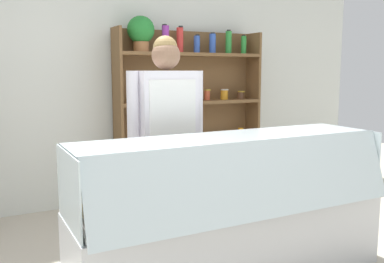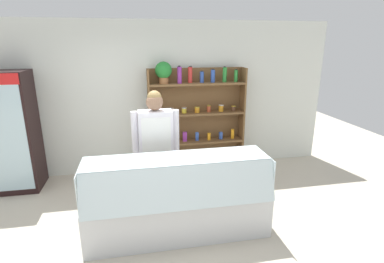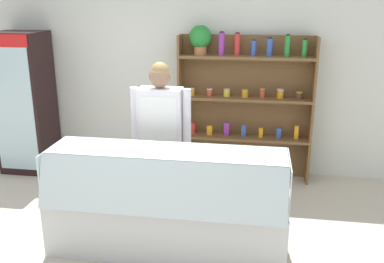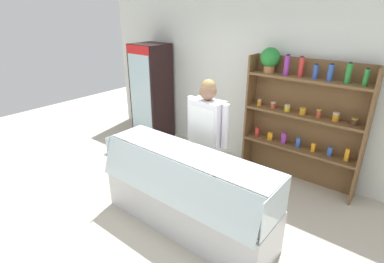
% 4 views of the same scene
% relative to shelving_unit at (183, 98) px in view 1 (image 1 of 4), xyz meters
% --- Properties ---
extents(back_wall, '(6.80, 0.10, 2.70)m').
position_rel_shelving_unit_xyz_m(back_wall, '(-0.78, 0.24, 0.20)').
color(back_wall, silver).
rests_on(back_wall, ground).
extents(shelving_unit, '(1.73, 0.29, 2.02)m').
position_rel_shelving_unit_xyz_m(shelving_unit, '(0.00, 0.00, 0.00)').
color(shelving_unit, brown).
rests_on(shelving_unit, ground).
extents(deli_display_case, '(2.23, 0.71, 1.01)m').
position_rel_shelving_unit_xyz_m(deli_display_case, '(-0.57, -1.91, -0.83)').
color(deli_display_case, silver).
rests_on(deli_display_case, ground).
extents(shop_clerk, '(0.65, 0.25, 1.72)m').
position_rel_shelving_unit_xyz_m(shop_clerk, '(-0.76, -1.25, -0.12)').
color(shop_clerk, '#2D2D38').
rests_on(shop_clerk, ground).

